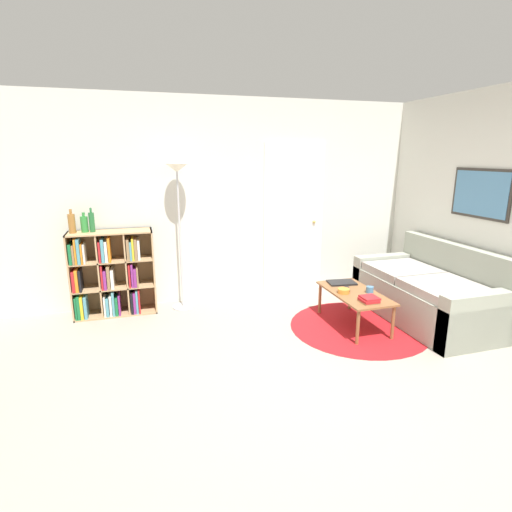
{
  "coord_description": "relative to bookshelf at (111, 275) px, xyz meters",
  "views": [
    {
      "loc": [
        -1.34,
        -2.52,
        1.89
      ],
      "look_at": [
        -0.17,
        1.41,
        0.85
      ],
      "focal_mm": 28.0,
      "sensor_mm": 36.0,
      "label": 1
    }
  ],
  "objects": [
    {
      "name": "remote",
      "position": [
        2.6,
        -1.05,
        -0.09
      ],
      "size": [
        0.1,
        0.16,
        0.02
      ],
      "color": "black",
      "rests_on": "coffee_table"
    },
    {
      "name": "laptop",
      "position": [
        2.65,
        -0.82,
        -0.09
      ],
      "size": [
        0.35,
        0.26,
        0.02
      ],
      "color": "black",
      "rests_on": "coffee_table"
    },
    {
      "name": "floor_lamp",
      "position": [
        0.84,
        -0.04,
        0.95
      ],
      "size": [
        0.27,
        0.27,
        1.79
      ],
      "color": "#B7B7BC",
      "rests_on": "ground_plane"
    },
    {
      "name": "bottle_middle",
      "position": [
        -0.23,
        0.03,
        0.62
      ],
      "size": [
        0.08,
        0.08,
        0.23
      ],
      "color": "#2D8438",
      "rests_on": "bookshelf"
    },
    {
      "name": "wall_right",
      "position": [
        4.06,
        -1.09,
        0.8
      ],
      "size": [
        0.08,
        5.56,
        2.6
      ],
      "color": "silver",
      "rests_on": "ground_plane"
    },
    {
      "name": "bowl",
      "position": [
        2.5,
        -1.14,
        -0.08
      ],
      "size": [
        0.13,
        0.13,
        0.05
      ],
      "color": "orange",
      "rests_on": "coffee_table"
    },
    {
      "name": "couch",
      "position": [
        3.62,
        -1.21,
        -0.2
      ],
      "size": [
        0.93,
        1.75,
        0.88
      ],
      "color": "gray",
      "rests_on": "ground_plane"
    },
    {
      "name": "cup",
      "position": [
        2.79,
        -1.21,
        -0.06
      ],
      "size": [
        0.08,
        0.08,
        0.07
      ],
      "color": "teal",
      "rests_on": "coffee_table"
    },
    {
      "name": "bookshelf",
      "position": [
        0.0,
        0.0,
        0.0
      ],
      "size": [
        0.95,
        0.34,
        1.02
      ],
      "color": "tan",
      "rests_on": "ground_plane"
    },
    {
      "name": "book_stack_on_table",
      "position": [
        2.61,
        -1.47,
        -0.07
      ],
      "size": [
        0.18,
        0.18,
        0.06
      ],
      "color": "olive",
      "rests_on": "coffee_table"
    },
    {
      "name": "bottle_left",
      "position": [
        -0.36,
        0.01,
        0.64
      ],
      "size": [
        0.08,
        0.08,
        0.27
      ],
      "color": "olive",
      "rests_on": "bookshelf"
    },
    {
      "name": "wall_back",
      "position": [
        1.73,
        0.22,
        0.79
      ],
      "size": [
        7.66,
        0.11,
        2.6
      ],
      "color": "silver",
      "rests_on": "ground_plane"
    },
    {
      "name": "bottle_right",
      "position": [
        -0.15,
        0.02,
        0.64
      ],
      "size": [
        0.06,
        0.06,
        0.28
      ],
      "color": "#236633",
      "rests_on": "bookshelf"
    },
    {
      "name": "ground_plane",
      "position": [
        1.7,
        -2.37,
        -0.5
      ],
      "size": [
        14.0,
        14.0,
        0.0
      ],
      "primitive_type": "plane",
      "color": "gray"
    },
    {
      "name": "rug",
      "position": [
        2.67,
        -1.22,
        -0.49
      ],
      "size": [
        1.53,
        1.53,
        0.01
      ],
      "color": "#B2191E",
      "rests_on": "ground_plane"
    },
    {
      "name": "coffee_table",
      "position": [
        2.64,
        -1.15,
        -0.14
      ],
      "size": [
        0.5,
        0.97,
        0.4
      ],
      "color": "brown",
      "rests_on": "ground_plane"
    }
  ]
}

